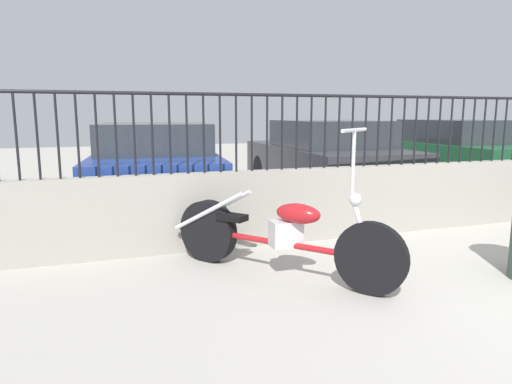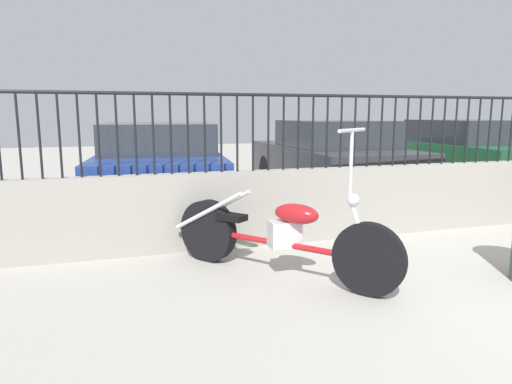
{
  "view_description": "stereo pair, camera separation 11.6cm",
  "coord_description": "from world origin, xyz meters",
  "px_view_note": "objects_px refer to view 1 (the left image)",
  "views": [
    {
      "loc": [
        -3.82,
        -2.48,
        1.48
      ],
      "look_at": [
        -2.37,
        1.85,
        0.7
      ],
      "focal_mm": 32.0,
      "sensor_mm": 36.0,
      "label": 1
    },
    {
      "loc": [
        -3.71,
        -2.52,
        1.48
      ],
      "look_at": [
        -2.37,
        1.85,
        0.7
      ],
      "focal_mm": 32.0,
      "sensor_mm": 36.0,
      "label": 2
    }
  ],
  "objects_px": {
    "motorcycle_red": "(269,234)",
    "car_dark_grey": "(326,157)",
    "car_green": "(450,153)",
    "car_blue": "(155,166)"
  },
  "relations": [
    {
      "from": "motorcycle_red",
      "to": "car_dark_grey",
      "type": "distance_m",
      "value": 4.45
    },
    {
      "from": "car_dark_grey",
      "to": "car_green",
      "type": "relative_size",
      "value": 1.0
    },
    {
      "from": "car_blue",
      "to": "car_green",
      "type": "xyz_separation_m",
      "value": [
        6.09,
        0.6,
        0.0
      ]
    },
    {
      "from": "car_blue",
      "to": "car_green",
      "type": "bearing_deg",
      "value": -78.36
    },
    {
      "from": "motorcycle_red",
      "to": "car_dark_grey",
      "type": "height_order",
      "value": "motorcycle_red"
    },
    {
      "from": "car_green",
      "to": "motorcycle_red",
      "type": "bearing_deg",
      "value": 126.06
    },
    {
      "from": "car_green",
      "to": "car_blue",
      "type": "bearing_deg",
      "value": 96.39
    },
    {
      "from": "car_blue",
      "to": "car_dark_grey",
      "type": "bearing_deg",
      "value": -75.73
    },
    {
      "from": "car_blue",
      "to": "car_green",
      "type": "distance_m",
      "value": 6.12
    },
    {
      "from": "car_dark_grey",
      "to": "car_green",
      "type": "bearing_deg",
      "value": -85.85
    }
  ]
}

